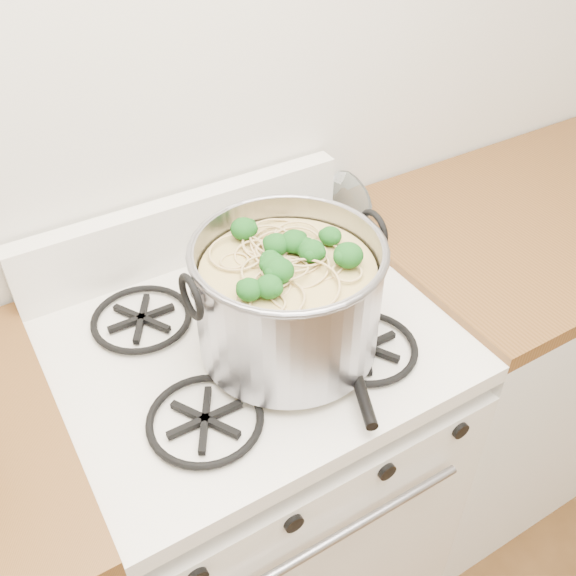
# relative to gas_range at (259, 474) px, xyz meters

# --- Properties ---
(gas_range) EXTENTS (0.76, 0.66, 0.92)m
(gas_range) POSITION_rel_gas_range_xyz_m (0.00, 0.00, 0.00)
(gas_range) COLOR white
(gas_range) RESTS_ON ground
(counter_left) EXTENTS (0.25, 0.65, 0.92)m
(counter_left) POSITION_rel_gas_range_xyz_m (-0.51, 0.00, 0.02)
(counter_left) COLOR silver
(counter_left) RESTS_ON ground
(counter_right) EXTENTS (1.00, 0.65, 0.92)m
(counter_right) POSITION_rel_gas_range_xyz_m (0.88, 0.00, 0.02)
(counter_right) COLOR silver
(counter_right) RESTS_ON ground
(stock_pot) EXTENTS (0.38, 0.35, 0.23)m
(stock_pot) POSITION_rel_gas_range_xyz_m (0.04, -0.07, 0.60)
(stock_pot) COLOR #97979F
(stock_pot) RESTS_ON gas_range
(spatula) EXTENTS (0.39, 0.40, 0.02)m
(spatula) POSITION_rel_gas_range_xyz_m (0.15, -0.09, 0.50)
(spatula) COLOR black
(spatula) RESTS_ON gas_range
(glass_bowl) EXTENTS (0.13, 0.13, 0.02)m
(glass_bowl) POSITION_rel_gas_range_xyz_m (0.33, 0.27, 0.50)
(glass_bowl) COLOR white
(glass_bowl) RESTS_ON gas_range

